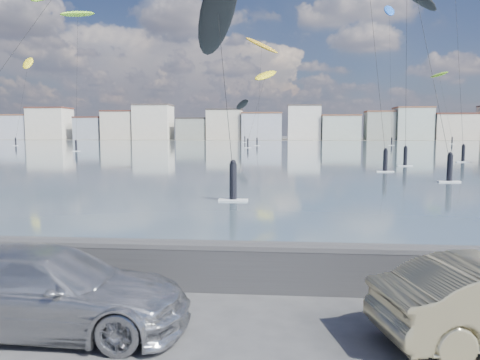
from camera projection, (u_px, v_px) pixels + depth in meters
name	position (u px, v px, depth m)	size (l,w,h in m)	color
ground	(152.00, 349.00, 7.15)	(700.00, 700.00, 0.00)	#333335
bay_water	(272.00, 148.00, 97.81)	(500.00, 177.00, 0.00)	#3A5E67
far_shore_strip	(277.00, 139.00, 205.31)	(500.00, 60.00, 0.00)	#4C473D
seawall	(187.00, 263.00, 9.77)	(400.00, 0.36, 1.08)	#28282B
far_buildings	(280.00, 125.00, 190.71)	(240.79, 13.26, 14.60)	#B2B7C6
car_silver	(48.00, 290.00, 7.79)	(1.93, 4.74, 1.38)	#B6B7BC
kitesurfer_3	(389.00, 12.00, 118.34)	(4.91, 14.15, 36.99)	blue
kitesurfer_4	(218.00, 12.00, 36.05)	(6.27, 19.78, 15.83)	black
kitesurfer_5	(266.00, 76.00, 103.59)	(7.10, 15.53, 17.90)	yellow
kitesurfer_8	(78.00, 16.00, 85.24)	(6.04, 13.30, 26.22)	#8CD826
kitesurfer_10	(439.00, 76.00, 137.06)	(4.62, 17.58, 21.06)	#8CD826
kitesurfer_11	(242.00, 105.00, 150.32)	(6.15, 11.51, 14.15)	black
kitesurfer_15	(28.00, 64.00, 118.79)	(5.61, 15.78, 23.19)	yellow
kitesurfer_16	(262.00, 46.00, 119.02)	(9.63, 14.39, 28.14)	#BF8C19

